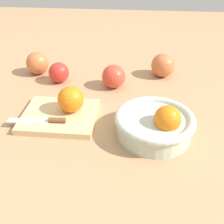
{
  "coord_description": "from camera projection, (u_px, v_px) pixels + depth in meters",
  "views": [
    {
      "loc": [
        -0.12,
        0.69,
        0.44
      ],
      "look_at": [
        -0.06,
        0.1,
        0.04
      ],
      "focal_mm": 43.31,
      "sensor_mm": 36.0,
      "label": 1
    }
  ],
  "objects": [
    {
      "name": "cutting_board",
      "position": [
        60.0,
        116.0,
        0.75
      ],
      "size": [
        0.2,
        0.17,
        0.02
      ],
      "primitive_type": "cube",
      "rotation": [
        0.0,
        0.0,
        -0.0
      ],
      "color": "#DBB77F",
      "rests_on": "ground_plane"
    },
    {
      "name": "knife",
      "position": [
        45.0,
        120.0,
        0.71
      ],
      "size": [
        0.16,
        0.03,
        0.01
      ],
      "color": "silver",
      "rests_on": "cutting_board"
    },
    {
      "name": "apple_front_right",
      "position": [
        38.0,
        63.0,
        0.98
      ],
      "size": [
        0.08,
        0.08,
        0.08
      ],
      "primitive_type": "sphere",
      "color": "#CC6638",
      "rests_on": "ground_plane"
    },
    {
      "name": "apple_front_right_2",
      "position": [
        59.0,
        73.0,
        0.93
      ],
      "size": [
        0.07,
        0.07,
        0.07
      ],
      "primitive_type": "sphere",
      "color": "red",
      "rests_on": "ground_plane"
    },
    {
      "name": "orange_on_board",
      "position": [
        71.0,
        99.0,
        0.74
      ],
      "size": [
        0.07,
        0.07,
        0.07
      ],
      "primitive_type": "sphere",
      "color": "orange",
      "rests_on": "cutting_board"
    },
    {
      "name": "apple_front_left_2",
      "position": [
        114.0,
        77.0,
        0.89
      ],
      "size": [
        0.08,
        0.08,
        0.08
      ],
      "primitive_type": "sphere",
      "color": "#D6422D",
      "rests_on": "ground_plane"
    },
    {
      "name": "apple_front_left",
      "position": [
        163.0,
        65.0,
        0.96
      ],
      "size": [
        0.08,
        0.08,
        0.08
      ],
      "primitive_type": "sphere",
      "color": "#CC6638",
      "rests_on": "ground_plane"
    },
    {
      "name": "bowl",
      "position": [
        156.0,
        124.0,
        0.68
      ],
      "size": [
        0.2,
        0.2,
        0.1
      ],
      "color": "beige",
      "rests_on": "ground_plane"
    },
    {
      "name": "ground_plane",
      "position": [
        95.0,
        103.0,
        0.82
      ],
      "size": [
        2.4,
        2.4,
        0.0
      ],
      "primitive_type": "plane",
      "color": "tan"
    }
  ]
}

